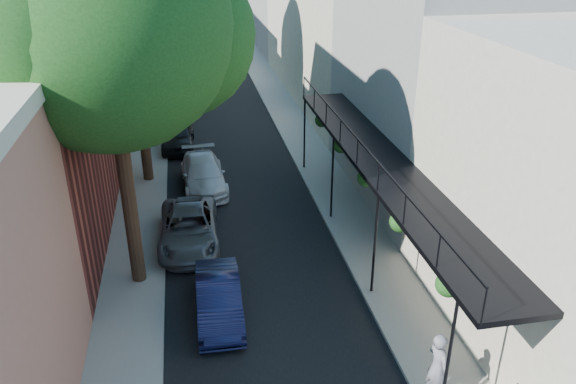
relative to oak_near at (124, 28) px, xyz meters
name	(u,v)px	position (x,y,z in m)	size (l,w,h in m)	color
road_surface	(216,102)	(3.37, 19.74, -7.87)	(6.00, 64.00, 0.01)	black
sidewalk_left	(153,104)	(-0.63, 19.74, -7.82)	(2.00, 64.00, 0.12)	gray
sidewalk_right	(276,98)	(7.37, 19.74, -7.82)	(2.00, 64.00, 0.12)	gray
buildings_left	(47,32)	(-5.93, 18.50, -2.94)	(10.10, 59.10, 12.00)	#B3765B
buildings_right	(355,29)	(12.36, 19.23, -3.45)	(9.80, 55.00, 10.00)	beige
oak_near	(124,28)	(0.00, 0.00, 0.00)	(7.48, 6.80, 11.42)	#322014
oak_mid	(140,17)	(-0.05, 7.97, -0.82)	(6.60, 6.00, 10.20)	#322014
parked_car_b	(219,299)	(1.97, -2.47, -7.28)	(1.27, 3.63, 1.20)	#111436
parked_car_c	(189,228)	(1.23, 1.88, -7.26)	(2.06, 4.46, 1.24)	#57585E
parked_car_d	(203,174)	(1.97, 6.60, -7.24)	(1.78, 4.37, 1.27)	silver
parked_car_e	(178,134)	(0.92, 11.82, -7.19)	(1.62, 4.04, 1.37)	black
parked_car_f	(175,113)	(0.77, 15.90, -7.30)	(1.22, 3.51, 1.16)	#686058
pedestrian	(438,367)	(6.77, -6.68, -6.83)	(0.68, 0.44, 1.86)	slate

